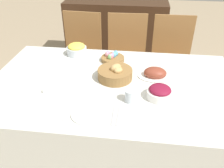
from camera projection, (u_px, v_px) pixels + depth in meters
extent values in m
plane|color=tan|center=(113.00, 155.00, 2.13)|extent=(12.00, 12.00, 0.00)
cube|color=silver|center=(113.00, 123.00, 1.92)|extent=(1.81, 1.10, 0.77)
cylinder|color=olive|center=(151.00, 98.00, 2.51)|extent=(0.03, 0.03, 0.43)
cylinder|color=olive|center=(188.00, 100.00, 2.47)|extent=(0.03, 0.03, 0.43)
cylinder|color=olive|center=(150.00, 79.00, 2.83)|extent=(0.03, 0.03, 0.43)
cylinder|color=olive|center=(183.00, 81.00, 2.79)|extent=(0.03, 0.03, 0.43)
cube|color=olive|center=(171.00, 71.00, 2.53)|extent=(0.42, 0.42, 0.02)
cube|color=olive|center=(172.00, 40.00, 2.55)|extent=(0.42, 0.02, 0.53)
cylinder|color=olive|center=(106.00, 95.00, 2.55)|extent=(0.03, 0.03, 0.43)
cylinder|color=olive|center=(142.00, 97.00, 2.52)|extent=(0.03, 0.03, 0.43)
cylinder|color=olive|center=(110.00, 76.00, 2.88)|extent=(0.03, 0.03, 0.43)
cylinder|color=olive|center=(142.00, 78.00, 2.85)|extent=(0.03, 0.03, 0.43)
cube|color=olive|center=(126.00, 68.00, 2.58)|extent=(0.43, 0.43, 0.02)
cube|color=olive|center=(127.00, 38.00, 2.60)|extent=(0.42, 0.03, 0.53)
cylinder|color=olive|center=(59.00, 90.00, 2.63)|extent=(0.03, 0.03, 0.43)
cylinder|color=olive|center=(92.00, 94.00, 2.56)|extent=(0.03, 0.03, 0.43)
cylinder|color=olive|center=(71.00, 73.00, 2.95)|extent=(0.03, 0.03, 0.43)
cylinder|color=olive|center=(101.00, 76.00, 2.88)|extent=(0.03, 0.03, 0.43)
cube|color=olive|center=(79.00, 66.00, 2.63)|extent=(0.45, 0.45, 0.02)
cube|color=olive|center=(83.00, 36.00, 2.65)|extent=(0.42, 0.05, 0.53)
cube|color=#3D2616|center=(116.00, 32.00, 3.54)|extent=(1.46, 0.44, 0.88)
cylinder|color=olive|center=(115.00, 74.00, 1.74)|extent=(0.26, 0.26, 0.08)
ellipsoid|color=tan|center=(118.00, 70.00, 1.70)|extent=(0.06, 0.07, 0.04)
ellipsoid|color=tan|center=(116.00, 67.00, 1.74)|extent=(0.09, 0.09, 0.05)
ellipsoid|color=tan|center=(117.00, 70.00, 1.69)|extent=(0.05, 0.06, 0.05)
ellipsoid|color=tan|center=(115.00, 69.00, 1.72)|extent=(0.09, 0.10, 0.06)
cylinder|color=olive|center=(113.00, 59.00, 2.00)|extent=(0.19, 0.19, 0.03)
ellipsoid|color=#7FCC7A|center=(110.00, 57.00, 1.95)|extent=(0.04, 0.04, 0.05)
ellipsoid|color=#60B2E0|center=(114.00, 55.00, 1.98)|extent=(0.04, 0.04, 0.05)
ellipsoid|color=#F29E4C|center=(113.00, 55.00, 1.98)|extent=(0.03, 0.03, 0.04)
ellipsoid|color=pink|center=(107.00, 54.00, 2.00)|extent=(0.04, 0.04, 0.05)
ellipsoid|color=#60B2E0|center=(116.00, 53.00, 2.01)|extent=(0.04, 0.04, 0.05)
ellipsoid|color=#B27AD1|center=(108.00, 54.00, 2.01)|extent=(0.04, 0.04, 0.05)
ellipsoid|color=pink|center=(111.00, 56.00, 1.96)|extent=(0.04, 0.04, 0.05)
ellipsoid|color=#B27AD1|center=(113.00, 55.00, 1.98)|extent=(0.04, 0.04, 0.05)
ellipsoid|color=white|center=(155.00, 76.00, 1.78)|extent=(0.26, 0.18, 0.01)
ellipsoid|color=brown|center=(155.00, 73.00, 1.77)|extent=(0.17, 0.13, 0.08)
cylinder|color=white|center=(160.00, 94.00, 1.54)|extent=(0.17, 0.17, 0.06)
ellipsoid|color=maroon|center=(160.00, 90.00, 1.52)|extent=(0.14, 0.14, 0.05)
cylinder|color=silver|center=(77.00, 51.00, 2.09)|extent=(0.18, 0.18, 0.07)
ellipsoid|color=#F4DB4C|center=(76.00, 46.00, 2.07)|extent=(0.15, 0.15, 0.05)
cylinder|color=white|center=(90.00, 113.00, 1.42)|extent=(0.23, 0.23, 0.01)
cube|color=#B7B7BC|center=(67.00, 111.00, 1.44)|extent=(0.01, 0.19, 0.00)
cube|color=#B7B7BC|center=(113.00, 115.00, 1.41)|extent=(0.01, 0.19, 0.00)
cube|color=#B7B7BC|center=(118.00, 115.00, 1.40)|extent=(0.01, 0.19, 0.00)
cylinder|color=silver|center=(130.00, 96.00, 1.50)|extent=(0.07, 0.07, 0.08)
cube|color=white|center=(54.00, 89.00, 1.62)|extent=(0.13, 0.08, 0.03)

